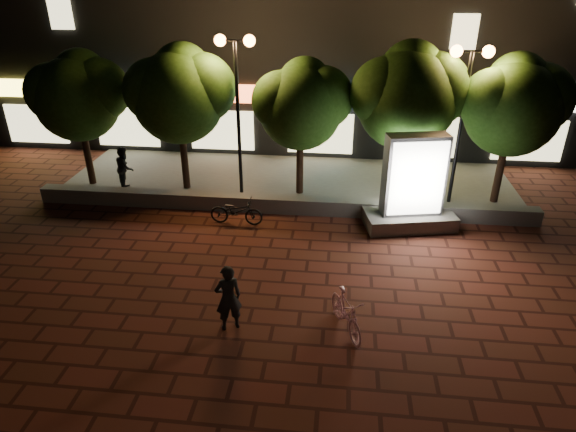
# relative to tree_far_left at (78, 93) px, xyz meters

# --- Properties ---
(ground) EXTENTS (80.00, 80.00, 0.00)m
(ground) POSITION_rel_tree_far_left_xyz_m (6.95, -5.46, -3.29)
(ground) COLOR #502019
(ground) RESTS_ON ground
(retaining_wall) EXTENTS (16.00, 0.45, 0.50)m
(retaining_wall) POSITION_rel_tree_far_left_xyz_m (6.95, -1.46, -3.04)
(retaining_wall) COLOR slate
(retaining_wall) RESTS_ON ground
(sidewalk) EXTENTS (16.00, 5.00, 0.08)m
(sidewalk) POSITION_rel_tree_far_left_xyz_m (6.95, 1.04, -3.25)
(sidewalk) COLOR slate
(sidewalk) RESTS_ON ground
(building_block) EXTENTS (28.00, 8.12, 11.30)m
(building_block) POSITION_rel_tree_far_left_xyz_m (6.94, 7.53, 1.70)
(building_block) COLOR black
(building_block) RESTS_ON ground
(tree_far_left) EXTENTS (3.36, 2.80, 4.63)m
(tree_far_left) POSITION_rel_tree_far_left_xyz_m (0.00, 0.00, 0.00)
(tree_far_left) COLOR black
(tree_far_left) RESTS_ON sidewalk
(tree_left) EXTENTS (3.60, 3.00, 4.89)m
(tree_left) POSITION_rel_tree_far_left_xyz_m (3.50, 0.00, 0.15)
(tree_left) COLOR black
(tree_left) RESTS_ON sidewalk
(tree_mid) EXTENTS (3.24, 2.70, 4.50)m
(tree_mid) POSITION_rel_tree_far_left_xyz_m (7.50, -0.00, -0.08)
(tree_mid) COLOR black
(tree_mid) RESTS_ON sidewalk
(tree_right) EXTENTS (3.72, 3.10, 5.07)m
(tree_right) POSITION_rel_tree_far_left_xyz_m (10.80, 0.00, 0.27)
(tree_right) COLOR black
(tree_right) RESTS_ON sidewalk
(tree_far_right) EXTENTS (3.48, 2.90, 4.76)m
(tree_far_right) POSITION_rel_tree_far_left_xyz_m (14.00, 0.00, 0.08)
(tree_far_right) COLOR black
(tree_far_right) RESTS_ON sidewalk
(street_lamp_left) EXTENTS (1.26, 0.36, 5.18)m
(street_lamp_left) POSITION_rel_tree_far_left_xyz_m (5.45, -0.26, 0.74)
(street_lamp_left) COLOR black
(street_lamp_left) RESTS_ON sidewalk
(street_lamp_right) EXTENTS (1.26, 0.36, 4.98)m
(street_lamp_right) POSITION_rel_tree_far_left_xyz_m (12.45, -0.26, 0.60)
(street_lamp_right) COLOR black
(street_lamp_right) RESTS_ON sidewalk
(ad_kiosk) EXTENTS (2.87, 1.85, 2.87)m
(ad_kiosk) POSITION_rel_tree_far_left_xyz_m (10.95, -1.99, -2.13)
(ad_kiosk) COLOR slate
(ad_kiosk) RESTS_ON ground
(scooter_pink) EXTENTS (1.04, 1.63, 0.95)m
(scooter_pink) POSITION_rel_tree_far_left_xyz_m (9.09, -7.13, -2.82)
(scooter_pink) COLOR pink
(scooter_pink) RESTS_ON ground
(rider) EXTENTS (0.69, 0.60, 1.59)m
(rider) POSITION_rel_tree_far_left_xyz_m (6.57, -7.31, -2.50)
(rider) COLOR black
(rider) RESTS_ON ground
(scooter_parked) EXTENTS (1.64, 0.62, 0.85)m
(scooter_parked) POSITION_rel_tree_far_left_xyz_m (5.73, -2.46, -2.86)
(scooter_parked) COLOR black
(scooter_parked) RESTS_ON ground
(pedestrian) EXTENTS (0.78, 0.88, 1.52)m
(pedestrian) POSITION_rel_tree_far_left_xyz_m (1.39, -0.36, -2.45)
(pedestrian) COLOR black
(pedestrian) RESTS_ON sidewalk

